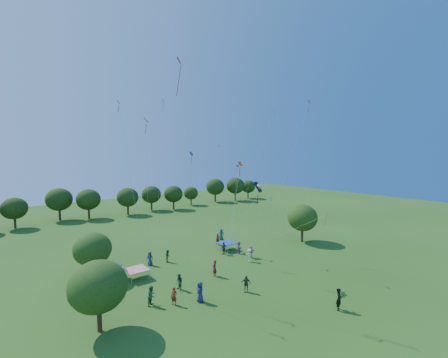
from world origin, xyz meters
TOP-DOWN VIEW (x-y plane):
  - ground at (0.00, 0.00)m, footprint 160.00×160.00m
  - near_tree_west at (-13.88, 12.05)m, footprint 4.42×4.42m
  - near_tree_north at (-11.52, 22.61)m, footprint 4.03×4.03m
  - near_tree_east at (17.96, 16.96)m, footprint 4.60×4.60m
  - treeline at (-1.73, 55.43)m, footprint 88.01×8.77m
  - tent_red_stripe at (-7.77, 19.66)m, footprint 2.20×2.20m
  - tent_blue at (6.13, 21.09)m, footprint 2.20×2.20m
  - man_in_black at (3.55, 2.21)m, footprint 0.88×0.77m
  - crowd_person_0 at (-5.18, 11.03)m, footprint 0.69×1.02m
  - crowd_person_1 at (-7.37, 12.04)m, footprint 0.67×0.73m
  - crowd_person_2 at (-5.52, 14.32)m, footprint 0.47×0.84m
  - crowd_person_3 at (5.56, 15.76)m, footprint 1.18×0.98m
  - crowd_person_4 at (4.66, 19.91)m, footprint 1.02×0.49m
  - crowd_person_5 at (6.50, 18.87)m, footprint 1.19×1.66m
  - crowd_person_6 at (8.68, 25.61)m, footprint 1.00×0.84m
  - crowd_person_7 at (6.60, 23.80)m, footprint 0.72×0.54m
  - crowd_person_8 at (-8.98, 13.28)m, footprint 0.99×0.93m
  - crowd_person_9 at (-8.98, 21.31)m, footprint 0.54×1.08m
  - crowd_person_10 at (-0.50, 9.85)m, footprint 1.03×1.01m
  - crowd_person_11 at (6.61, 16.58)m, footprint 1.58×1.07m
  - crowd_person_12 at (-4.93, 22.49)m, footprint 0.94×0.86m
  - crowd_person_13 at (-0.68, 14.86)m, footprint 0.83×0.72m
  - crowd_person_14 at (-2.66, 22.11)m, footprint 0.71×0.88m
  - pirate_kite at (3.20, 11.97)m, footprint 3.25×2.84m
  - red_high_kite at (-4.14, 15.19)m, footprint 3.53×0.75m
  - small_kite_0 at (-9.06, 18.45)m, footprint 2.68×0.55m
  - small_kite_1 at (-2.51, 9.06)m, footprint 0.87×1.85m
  - small_kite_2 at (4.63, 20.21)m, footprint 2.48×0.59m
  - small_kite_3 at (-1.31, 26.13)m, footprint 3.83×4.65m
  - small_kite_4 at (14.79, 28.96)m, footprint 5.76×5.66m
  - small_kite_5 at (10.01, 12.43)m, footprint 1.07×6.79m
  - small_kite_6 at (14.76, 22.67)m, footprint 5.13×2.92m
  - small_kite_7 at (8.27, 14.93)m, footprint 1.65×3.18m
  - small_kite_8 at (12.13, 11.39)m, footprint 3.73×7.85m
  - small_kite_9 at (-7.13, 17.81)m, footprint 0.62×1.00m
  - small_kite_10 at (8.55, 24.88)m, footprint 2.82×0.46m
  - small_kite_11 at (14.09, 21.89)m, footprint 5.65×3.96m
  - small_kite_12 at (3.49, 25.42)m, footprint 2.38×1.45m

SIDE VIEW (x-z plane):
  - ground at x=0.00m, z-range 0.00..0.00m
  - crowd_person_14 at x=-2.66m, z-range 0.00..1.57m
  - crowd_person_11 at x=6.61m, z-range 0.00..1.59m
  - crowd_person_9 at x=-8.98m, z-range 0.00..1.61m
  - crowd_person_1 at x=-7.37m, z-range 0.00..1.64m
  - crowd_person_3 at x=5.56m, z-range 0.00..1.66m
  - crowd_person_2 at x=-5.52m, z-range 0.00..1.66m
  - crowd_person_5 at x=6.50m, z-range 0.00..1.68m
  - crowd_person_10 at x=-0.50m, z-range 0.00..1.69m
  - crowd_person_12 at x=-4.93m, z-range 0.00..1.69m
  - crowd_person_4 at x=4.66m, z-range 0.00..1.72m
  - crowd_person_7 at x=6.60m, z-range 0.00..1.73m
  - crowd_person_6 at x=8.68m, z-range 0.00..1.78m
  - crowd_person_8 at x=-8.98m, z-range 0.00..1.79m
  - crowd_person_13 at x=-0.68m, z-range 0.00..1.89m
  - crowd_person_0 at x=-5.18m, z-range 0.00..1.90m
  - man_in_black at x=3.55m, z-range 0.00..1.98m
  - tent_red_stripe at x=-7.77m, z-range 0.49..1.59m
  - tent_blue at x=6.13m, z-range 0.49..1.59m
  - near_tree_north at x=-11.52m, z-range 0.76..5.94m
  - near_tree_west at x=-13.88m, z-range 0.80..6.39m
  - near_tree_east at x=17.96m, z-range 0.85..6.71m
  - treeline at x=-1.73m, z-range 0.70..7.48m
  - small_kite_8 at x=12.13m, z-range 2.33..7.39m
  - small_kite_7 at x=8.27m, z-range 3.57..10.41m
  - small_kite_6 at x=14.76m, z-range 3.88..11.86m
  - small_kite_4 at x=14.79m, z-range 4.21..14.60m
  - pirate_kite at x=3.20m, z-range 5.35..14.68m
  - small_kite_1 at x=-2.51m, z-range 4.36..16.10m
  - small_kite_10 at x=8.55m, z-range 3.74..17.47m
  - small_kite_12 at x=3.49m, z-range 5.35..18.05m
  - small_kite_9 at x=-7.13m, z-range 6.14..22.24m
  - small_kite_0 at x=-9.06m, z-range 5.41..23.07m
  - small_kite_5 at x=10.01m, z-range 5.37..24.15m
  - small_kite_3 at x=-1.31m, z-range 5.14..25.19m
  - small_kite_11 at x=14.09m, z-range 5.55..24.86m
  - small_kite_2 at x=4.63m, z-range 6.12..27.44m
  - red_high_kite at x=-4.14m, z-range 7.69..29.59m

